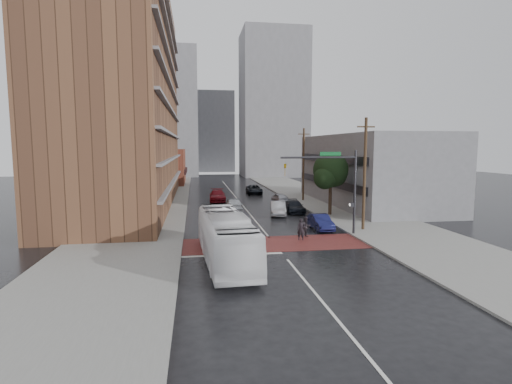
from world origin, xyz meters
TOP-DOWN VIEW (x-y plane):
  - ground at (0.00, 0.00)m, footprint 160.00×160.00m
  - crosswalk at (0.00, 0.50)m, footprint 14.00×5.00m
  - sidewalk_west at (-11.50, 25.00)m, footprint 9.00×90.00m
  - sidewalk_east at (11.50, 25.00)m, footprint 9.00×90.00m
  - apartment_block at (-14.00, 24.00)m, footprint 10.00×44.00m
  - storefront_west at (-12.00, 54.00)m, footprint 8.00×16.00m
  - building_east at (16.50, 20.00)m, footprint 11.00×26.00m
  - distant_tower_west at (-14.00, 78.00)m, footprint 18.00×16.00m
  - distant_tower_east at (14.00, 72.00)m, footprint 16.00×14.00m
  - distant_tower_center at (0.00, 95.00)m, footprint 12.00×10.00m
  - street_tree at (8.52, 12.03)m, footprint 4.20×4.10m
  - signal_mast at (5.85, 2.50)m, footprint 6.50×0.30m
  - utility_pole_near at (8.80, 4.00)m, footprint 1.60×0.26m
  - utility_pole_far at (8.80, 24.00)m, footprint 1.60×0.26m
  - transit_bus at (-4.07, -3.85)m, footprint 3.37×11.70m
  - pedestrian_a at (2.37, 1.32)m, footprint 0.73×0.58m
  - pedestrian_b at (3.07, 2.33)m, footprint 1.01×0.90m
  - car_travel_a at (-1.66, 15.29)m, footprint 2.44×5.18m
  - car_travel_b at (2.98, 13.17)m, footprint 2.31×4.76m
  - car_travel_c at (-2.94, 25.66)m, footprint 2.37×5.45m
  - suv_travel at (3.35, 33.52)m, footprint 2.49×5.13m
  - car_parked_near at (5.20, 5.06)m, footprint 1.48×4.19m
  - car_parked_mid at (5.20, 14.73)m, footprint 1.99×4.67m
  - car_parked_far at (5.20, 21.67)m, footprint 2.26×4.27m

SIDE VIEW (x-z plane):
  - ground at x=0.00m, z-range 0.00..0.00m
  - crosswalk at x=0.00m, z-range 0.00..0.02m
  - sidewalk_west at x=-11.50m, z-range 0.00..0.15m
  - sidewalk_east at x=11.50m, z-range 0.00..0.15m
  - car_parked_mid at x=5.20m, z-range 0.00..1.34m
  - car_parked_near at x=5.20m, z-range 0.00..1.38m
  - car_parked_far at x=5.20m, z-range 0.00..1.39m
  - suv_travel at x=3.35m, z-range 0.00..1.41m
  - car_travel_b at x=2.98m, z-range 0.00..1.50m
  - car_travel_c at x=-2.94m, z-range 0.00..1.56m
  - car_travel_a at x=-1.66m, z-range 0.00..1.71m
  - pedestrian_b at x=3.07m, z-range 0.00..1.72m
  - pedestrian_a at x=2.37m, z-range 0.00..1.77m
  - transit_bus at x=-4.07m, z-range 0.00..3.22m
  - storefront_west at x=-12.00m, z-range 0.00..7.00m
  - building_east at x=16.50m, z-range 0.00..9.00m
  - signal_mast at x=5.85m, z-range 1.13..8.33m
  - street_tree at x=8.52m, z-range 1.28..8.18m
  - utility_pole_near at x=8.80m, z-range 0.14..10.14m
  - utility_pole_far at x=8.80m, z-range 0.14..10.14m
  - distant_tower_center at x=0.00m, z-range 0.00..24.00m
  - apartment_block at x=-14.00m, z-range 0.00..28.00m
  - distant_tower_west at x=-14.00m, z-range 0.00..32.00m
  - distant_tower_east at x=14.00m, z-range 0.00..36.00m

